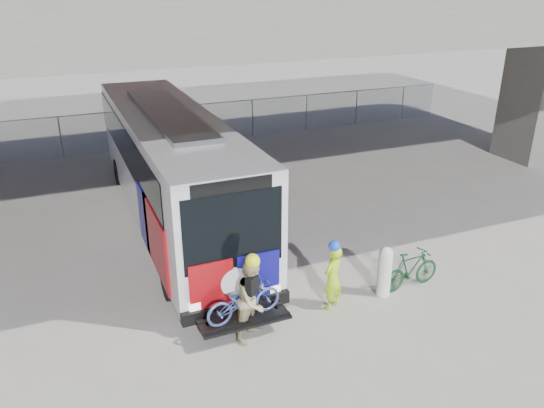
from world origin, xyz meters
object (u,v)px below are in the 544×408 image
bollard (385,270)px  cyclist_tan (253,299)px  bike_parked (411,270)px  cyclist_hivis (333,276)px  bus (171,160)px

bollard → cyclist_tan: (-3.58, -0.32, 0.26)m
bike_parked → cyclist_tan: bearing=90.3°
cyclist_hivis → bike_parked: cyclist_hivis is taller
cyclist_tan → bike_parked: (4.38, 0.32, -0.44)m
cyclist_hivis → bike_parked: bearing=152.0°
bus → bike_parked: 7.96m
bike_parked → bus: bearing=31.9°
bus → bike_parked: bus is taller
cyclist_hivis → cyclist_tan: cyclist_tan is taller
bus → bollard: bearing=-59.2°
bollard → bike_parked: 0.82m
cyclist_hivis → cyclist_tan: bearing=-19.4°
bike_parked → bollard: bearing=86.1°
bollard → cyclist_tan: 3.60m
bus → cyclist_tan: size_ratio=6.34×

